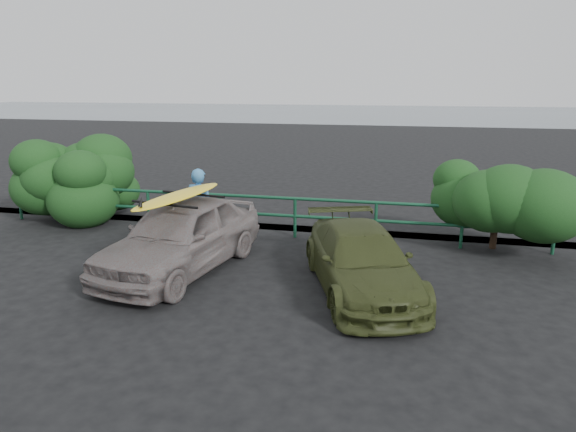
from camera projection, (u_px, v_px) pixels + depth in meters
name	position (u px, v px, depth m)	size (l,w,h in m)	color
ground	(173.00, 320.00, 8.47)	(80.00, 80.00, 0.00)	black
ocean	(377.00, 113.00, 65.08)	(200.00, 200.00, 0.00)	slate
guardrail	(257.00, 215.00, 13.06)	(14.00, 0.08, 1.04)	#14462C
shrub_left	(95.00, 183.00, 14.32)	(3.20, 2.40, 2.14)	#1A4218
shrub_right	(462.00, 204.00, 12.35)	(3.20, 2.40, 1.90)	#1A4218
sedan	(181.00, 236.00, 10.53)	(1.77, 4.39, 1.50)	slate
olive_vehicle	(361.00, 261.00, 9.53)	(1.66, 4.08, 1.18)	#353D1B
man	(200.00, 208.00, 12.09)	(0.68, 0.45, 1.87)	teal
roof_rack	(179.00, 199.00, 10.33)	(1.51, 1.06, 0.05)	black
surfboard	(179.00, 196.00, 10.31)	(0.59, 2.87, 0.08)	yellow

